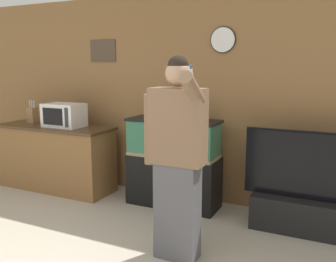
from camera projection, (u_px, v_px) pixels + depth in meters
name	position (u px, v px, depth m)	size (l,w,h in m)	color
wall_back_paneled	(163.00, 97.00, 4.88)	(10.00, 0.08, 2.60)	olive
counter_island	(56.00, 157.00, 5.20)	(1.69, 0.60, 0.89)	brown
microwave	(64.00, 115.00, 5.01)	(0.52, 0.35, 0.31)	white
knife_block	(32.00, 115.00, 5.34)	(0.12, 0.11, 0.33)	olive
aquarium_on_stand	(173.00, 163.00, 4.54)	(1.12, 0.42, 1.07)	black
tv_on_stand	(305.00, 203.00, 3.85)	(1.28, 0.40, 1.06)	black
person_standing	(177.00, 157.00, 3.22)	(0.56, 0.43, 1.79)	#515156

